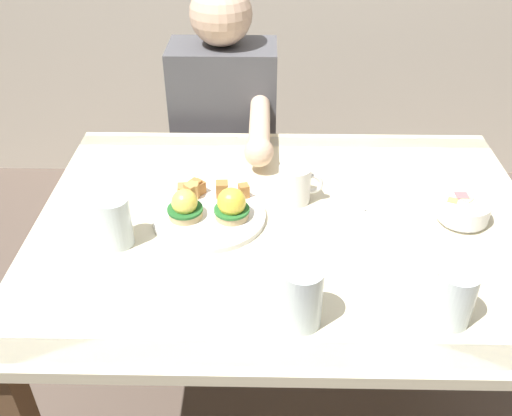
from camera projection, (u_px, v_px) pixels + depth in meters
ground_plane at (280, 411)px, 1.76m from camera, size 6.00×6.00×0.00m
dining_table at (286, 256)px, 1.40m from camera, size 1.20×0.90×0.74m
eggs_benedict_plate at (209, 209)px, 1.34m from camera, size 0.27×0.27×0.09m
fruit_bowl at (463, 210)px, 1.32m from camera, size 0.12×0.12×0.06m
coffee_mug at (296, 183)px, 1.38m from camera, size 0.11×0.08×0.09m
fork at (364, 218)px, 1.34m from camera, size 0.03×0.16×0.00m
water_glass_near at (301, 300)px, 1.04m from camera, size 0.08×0.08×0.13m
water_glass_far at (116, 225)px, 1.24m from camera, size 0.07×0.07×0.12m
water_glass_extra at (453, 300)px, 1.05m from camera, size 0.08×0.08×0.12m
diner_person at (226, 136)px, 1.88m from camera, size 0.34×0.54×1.14m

